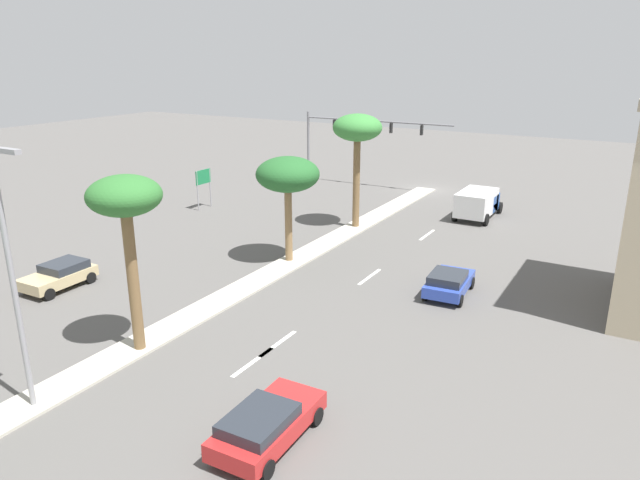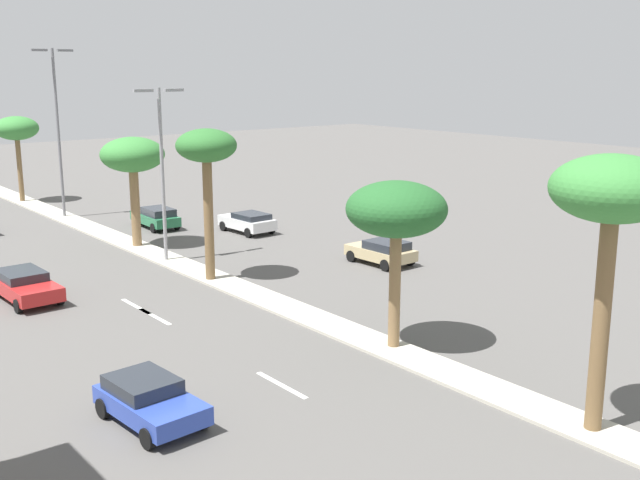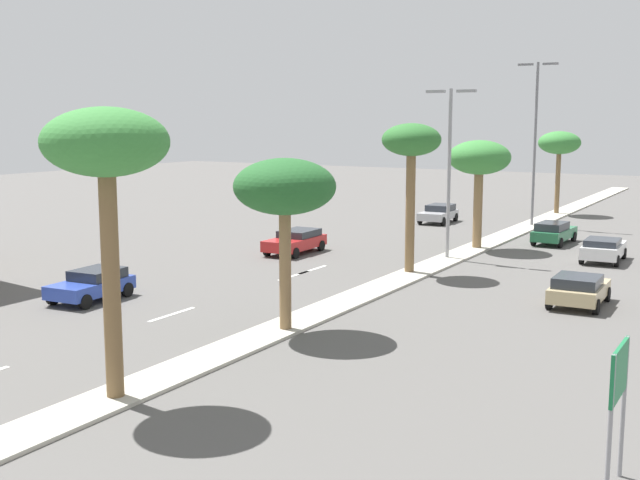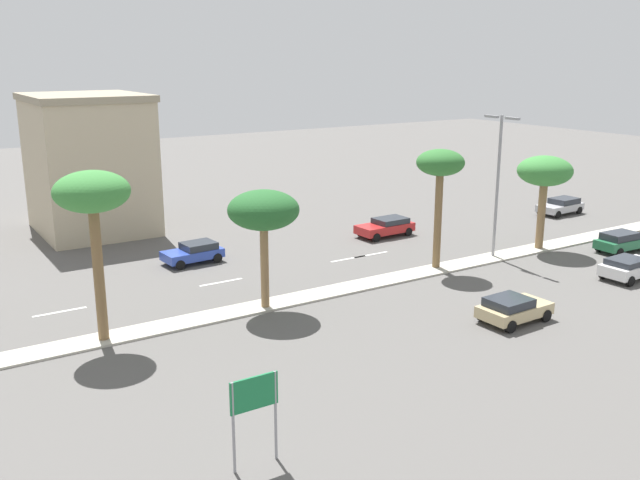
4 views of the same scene
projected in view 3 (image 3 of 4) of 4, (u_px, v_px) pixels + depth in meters
ground_plane at (419, 272)px, 41.78m from camera, size 160.00×160.00×0.00m
median_curb at (485, 244)px, 50.77m from camera, size 1.80×94.77×0.12m
lane_stripe_rear at (172, 314)px, 32.79m from camera, size 0.20×2.80×0.01m
lane_stripe_outboard at (294, 276)px, 40.84m from camera, size 0.20×2.80×0.01m
lane_stripe_near at (312, 270)px, 42.43m from camera, size 0.20×2.80×0.01m
directional_road_sign at (619, 385)px, 16.97m from camera, size 0.10×1.74×3.24m
palm_tree_outboard at (106, 151)px, 21.80m from camera, size 3.49×3.49×8.16m
palm_tree_right at (285, 189)px, 29.39m from camera, size 3.80×3.80×6.41m
palm_tree_left at (411, 146)px, 40.39m from camera, size 3.01×3.01×7.59m
palm_tree_mid at (479, 160)px, 48.30m from camera, size 3.78×3.78×6.53m
palm_tree_leading at (559, 144)px, 65.92m from camera, size 3.44×3.44×6.77m
street_lamp_outboard at (449, 159)px, 44.76m from camera, size 2.90×0.24×9.46m
street_lamp_rear at (535, 133)px, 58.37m from camera, size 2.90×0.24×11.83m
sedan_green_rear at (554, 232)px, 51.09m from camera, size 2.04×4.49×1.43m
sedan_blue_inboard at (92, 284)px, 35.27m from camera, size 2.27×3.96×1.34m
sedan_tan_trailing at (579, 289)px, 34.20m from camera, size 2.21×3.88×1.36m
sedan_silver_far at (439, 213)px, 61.47m from camera, size 2.21×4.30×1.37m
sedan_white_mid at (603, 249)px, 44.70m from camera, size 2.19×4.14×1.34m
sedan_red_outboard at (296, 241)px, 47.58m from camera, size 2.20×4.49×1.36m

